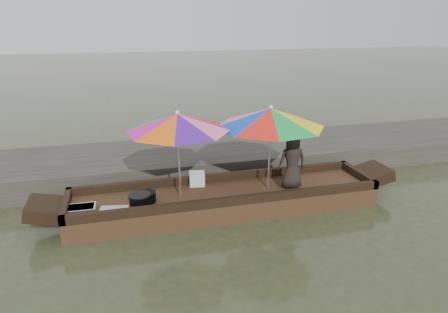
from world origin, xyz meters
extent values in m
plane|color=#2F351E|center=(0.00, 0.00, 0.00)|extent=(80.00, 80.00, 0.00)
cube|color=#2D2B26|center=(0.00, 2.20, 0.25)|extent=(22.00, 2.20, 0.50)
cube|color=black|center=(0.00, 0.00, 0.17)|extent=(5.54, 1.20, 0.35)
cylinder|color=black|center=(-1.42, -0.04, 0.44)|extent=(0.33, 0.33, 0.18)
cube|color=silver|center=(-2.47, -0.15, 0.39)|extent=(0.46, 0.33, 0.09)
cube|color=silver|center=(-1.96, -0.34, 0.38)|extent=(0.50, 0.39, 0.06)
cylinder|color=black|center=(-1.53, -0.11, 0.43)|extent=(0.35, 0.35, 0.16)
cube|color=silver|center=(-0.43, 0.45, 0.48)|extent=(0.31, 0.26, 0.26)
imported|color=black|center=(1.23, -0.10, 0.88)|extent=(0.53, 0.36, 1.06)
camera|label=1|loc=(-1.74, -6.41, 3.30)|focal=32.00mm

